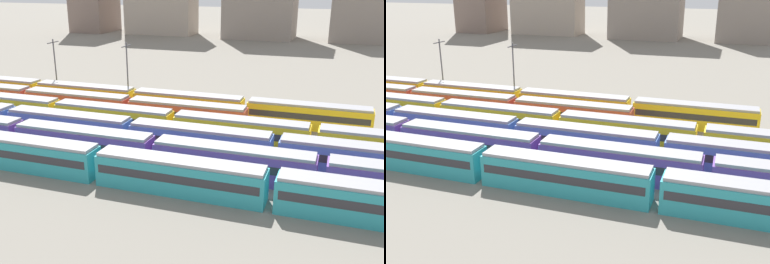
# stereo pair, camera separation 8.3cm
# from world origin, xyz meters

# --- Properties ---
(ground_plane) EXTENTS (600.00, 600.00, 0.00)m
(ground_plane) POSITION_xyz_m (0.00, 13.00, 0.00)
(ground_plane) COLOR slate
(train_track_0) EXTENTS (74.70, 3.06, 3.75)m
(train_track_0) POSITION_xyz_m (23.63, 0.00, 1.90)
(train_track_0) COLOR teal
(train_track_0) RESTS_ON ground_plane
(train_track_1) EXTENTS (93.60, 3.06, 3.75)m
(train_track_1) POSITION_xyz_m (37.43, 5.20, 1.90)
(train_track_1) COLOR #6B429E
(train_track_1) RESTS_ON ground_plane
(train_track_2) EXTENTS (112.50, 3.06, 3.75)m
(train_track_2) POSITION_xyz_m (41.32, 10.40, 1.90)
(train_track_2) COLOR #4C70BC
(train_track_2) RESTS_ON ground_plane
(train_track_3) EXTENTS (112.50, 3.06, 3.75)m
(train_track_3) POSITION_xyz_m (45.31, 15.60, 1.90)
(train_track_3) COLOR yellow
(train_track_3) RESTS_ON ground_plane
(train_track_4) EXTENTS (55.80, 3.06, 3.75)m
(train_track_4) POSITION_xyz_m (7.57, 20.80, 1.90)
(train_track_4) COLOR #BC4C38
(train_track_4) RESTS_ON ground_plane
(train_track_5) EXTENTS (74.70, 3.06, 3.75)m
(train_track_5) POSITION_xyz_m (15.37, 26.00, 1.90)
(train_track_5) COLOR yellow
(train_track_5) RESTS_ON ground_plane
(catenary_pole_1) EXTENTS (0.24, 3.20, 10.83)m
(catenary_pole_1) POSITION_xyz_m (-2.02, 29.17, 5.97)
(catenary_pole_1) COLOR #4C4C51
(catenary_pole_1) RESTS_ON ground_plane
(catenary_pole_3) EXTENTS (0.24, 3.20, 10.87)m
(catenary_pole_3) POSITION_xyz_m (12.65, 29.11, 5.99)
(catenary_pole_3) COLOR #4C4C51
(catenary_pole_3) RESTS_ON ground_plane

